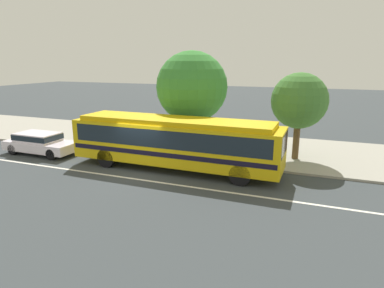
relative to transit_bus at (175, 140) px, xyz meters
name	(u,v)px	position (x,y,z in m)	size (l,w,h in m)	color
ground_plane	(139,173)	(-1.44, -1.32, -1.57)	(120.00, 120.00, 0.00)	#373C40
sidewalk_slab	(188,143)	(-1.44, 5.35, -1.51)	(60.00, 8.00, 0.12)	#9C978B
lane_stripe_center	(131,178)	(-1.44, -2.12, -1.57)	(56.00, 0.16, 0.01)	silver
transit_bus	(175,140)	(0.00, 0.00, 0.00)	(11.06, 2.56, 2.70)	gold
sedan_behind_bus	(40,142)	(-8.91, -0.25, -0.85)	(4.56, 1.83, 1.29)	white
pedestrian_waiting_near_sign	(253,141)	(3.50, 2.87, -0.43)	(0.37, 0.37, 1.74)	#3C2D35
pedestrian_walking_along_curb	(150,135)	(-2.70, 2.31, -0.43)	(0.41, 0.41, 1.74)	#7B6A51
pedestrian_standing_by_tree	(163,136)	(-1.89, 2.52, -0.49)	(0.46, 0.46, 1.65)	navy
bus_stop_sign	(255,137)	(3.79, 1.95, 0.06)	(0.08, 0.44, 2.34)	gray
street_tree_near_stop	(192,87)	(-0.41, 3.50, 2.44)	(4.27, 4.27, 6.03)	brown
street_tree_mid_block	(299,101)	(5.77, 3.88, 1.82)	(3.08, 3.08, 4.84)	brown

